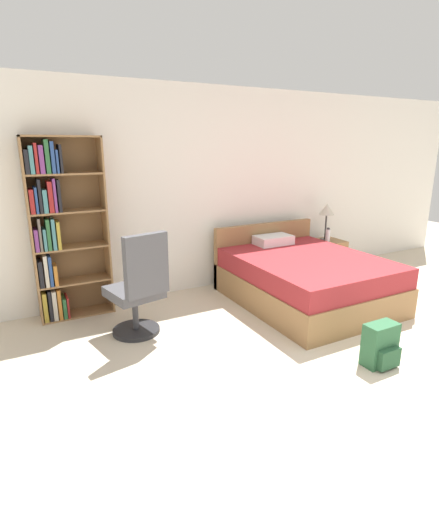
{
  "coord_description": "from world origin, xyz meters",
  "views": [
    {
      "loc": [
        -2.44,
        -1.48,
        1.89
      ],
      "look_at": [
        -0.59,
        1.98,
        0.78
      ],
      "focal_mm": 28.0,
      "sensor_mm": 36.0,
      "label": 1
    }
  ],
  "objects_px": {
    "bookshelf": "(59,229)",
    "nightstand": "(327,257)",
    "office_chair": "(139,290)",
    "bed": "(303,278)",
    "table_lamp": "(327,211)",
    "water_bottle": "(328,236)",
    "backpack_green": "(381,346)"
  },
  "relations": [
    {
      "from": "bed",
      "to": "backpack_green",
      "type": "distance_m",
      "value": 1.56
    },
    {
      "from": "office_chair",
      "to": "backpack_green",
      "type": "xyz_separation_m",
      "value": [
        1.69,
        -1.53,
        -0.32
      ]
    },
    {
      "from": "bookshelf",
      "to": "nightstand",
      "type": "bearing_deg",
      "value": -2.49
    },
    {
      "from": "nightstand",
      "to": "water_bottle",
      "type": "xyz_separation_m",
      "value": [
        -0.11,
        -0.11,
        0.36
      ]
    },
    {
      "from": "office_chair",
      "to": "nightstand",
      "type": "distance_m",
      "value": 3.21
    },
    {
      "from": "office_chair",
      "to": "water_bottle",
      "type": "xyz_separation_m",
      "value": [
        3.01,
        0.61,
        0.11
      ]
    },
    {
      "from": "bed",
      "to": "office_chair",
      "type": "relative_size",
      "value": 1.76
    },
    {
      "from": "nightstand",
      "to": "backpack_green",
      "type": "height_order",
      "value": "nightstand"
    },
    {
      "from": "table_lamp",
      "to": "water_bottle",
      "type": "xyz_separation_m",
      "value": [
        -0.08,
        -0.14,
        -0.34
      ]
    },
    {
      "from": "office_chair",
      "to": "nightstand",
      "type": "xyz_separation_m",
      "value": [
        3.12,
        0.71,
        -0.25
      ]
    },
    {
      "from": "bed",
      "to": "office_chair",
      "type": "distance_m",
      "value": 2.08
    },
    {
      "from": "bookshelf",
      "to": "bed",
      "type": "distance_m",
      "value": 2.89
    },
    {
      "from": "bookshelf",
      "to": "bed",
      "type": "bearing_deg",
      "value": -18.46
    },
    {
      "from": "bookshelf",
      "to": "nightstand",
      "type": "height_order",
      "value": "bookshelf"
    },
    {
      "from": "bed",
      "to": "nightstand",
      "type": "distance_m",
      "value": 1.28
    },
    {
      "from": "water_bottle",
      "to": "backpack_green",
      "type": "distance_m",
      "value": 2.54
    },
    {
      "from": "bookshelf",
      "to": "bed",
      "type": "xyz_separation_m",
      "value": [
        2.66,
        -0.89,
        -0.71
      ]
    },
    {
      "from": "bed",
      "to": "water_bottle",
      "type": "height_order",
      "value": "bed"
    },
    {
      "from": "bed",
      "to": "water_bottle",
      "type": "xyz_separation_m",
      "value": [
        0.94,
        0.62,
        0.31
      ]
    },
    {
      "from": "water_bottle",
      "to": "bed",
      "type": "bearing_deg",
      "value": -146.65
    },
    {
      "from": "bed",
      "to": "backpack_green",
      "type": "bearing_deg",
      "value": -103.86
    },
    {
      "from": "backpack_green",
      "to": "bed",
      "type": "bearing_deg",
      "value": 76.14
    },
    {
      "from": "bookshelf",
      "to": "table_lamp",
      "type": "relative_size",
      "value": 3.59
    },
    {
      "from": "water_bottle",
      "to": "backpack_green",
      "type": "relative_size",
      "value": 0.57
    },
    {
      "from": "nightstand",
      "to": "table_lamp",
      "type": "xyz_separation_m",
      "value": [
        -0.03,
        0.04,
        0.69
      ]
    },
    {
      "from": "nightstand",
      "to": "backpack_green",
      "type": "xyz_separation_m",
      "value": [
        -1.43,
        -2.24,
        -0.07
      ]
    },
    {
      "from": "backpack_green",
      "to": "nightstand",
      "type": "bearing_deg",
      "value": 57.5
    },
    {
      "from": "office_chair",
      "to": "bed",
      "type": "bearing_deg",
      "value": -0.39
    },
    {
      "from": "bed",
      "to": "nightstand",
      "type": "xyz_separation_m",
      "value": [
        1.05,
        0.73,
        -0.05
      ]
    },
    {
      "from": "bed",
      "to": "water_bottle",
      "type": "distance_m",
      "value": 1.17
    },
    {
      "from": "office_chair",
      "to": "nightstand",
      "type": "height_order",
      "value": "office_chair"
    },
    {
      "from": "table_lamp",
      "to": "water_bottle",
      "type": "bearing_deg",
      "value": -119.47
    }
  ]
}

